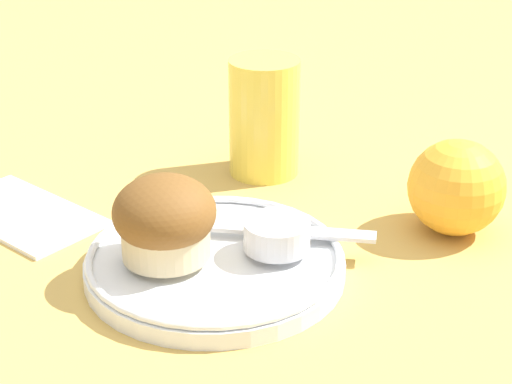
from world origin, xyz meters
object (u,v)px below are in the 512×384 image
(orange_fruit, at_px, (456,187))
(juice_glass, at_px, (264,117))
(butter_knife, at_px, (264,231))
(muffin, at_px, (165,220))

(orange_fruit, bearing_deg, juice_glass, -177.33)
(orange_fruit, xyz_separation_m, juice_glass, (-0.20, -0.01, 0.02))
(juice_glass, bearing_deg, butter_knife, -50.42)
(muffin, bearing_deg, orange_fruit, 58.10)
(juice_glass, bearing_deg, muffin, -70.97)
(orange_fruit, bearing_deg, muffin, -121.90)
(butter_knife, xyz_separation_m, orange_fruit, (0.10, 0.14, 0.02))
(muffin, relative_size, butter_knife, 0.47)
(muffin, xyz_separation_m, butter_knife, (0.03, 0.08, -0.03))
(muffin, bearing_deg, juice_glass, 109.03)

